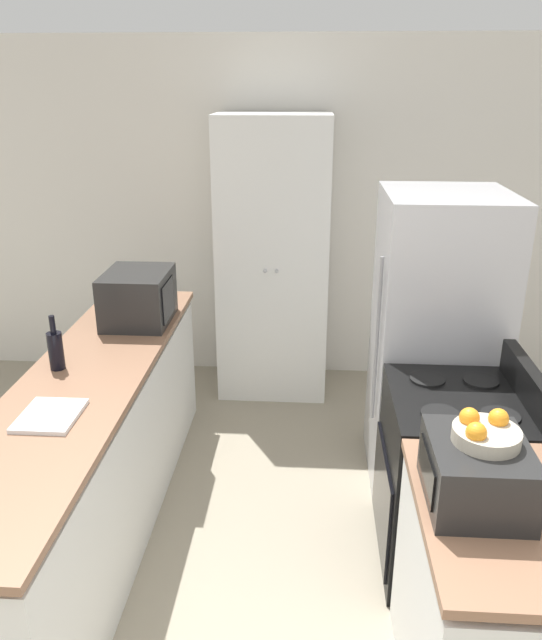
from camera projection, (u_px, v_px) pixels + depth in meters
wall_back at (285, 216)px, 4.84m from camera, size 7.00×0.06×2.60m
counter_left at (92, 459)px, 3.24m from camera, size 0.60×2.71×0.91m
counter_right at (490, 618)px, 2.28m from camera, size 0.60×0.88×0.91m
pantry_cabinet at (274, 260)px, 4.63m from camera, size 0.81×0.60×2.07m
stove at (452, 480)px, 3.03m from camera, size 0.66×0.71×1.07m
refrigerator at (435, 342)px, 3.60m from camera, size 0.70×0.75×1.73m
microwave at (138, 297)px, 3.73m from camera, size 0.38×0.46×0.31m
wine_bottle at (56, 349)px, 3.12m from camera, size 0.08×0.08×0.29m
toaster_oven at (476, 473)px, 2.13m from camera, size 0.34×0.39×0.23m
fruit_bowl at (485, 432)px, 2.09m from camera, size 0.23×0.23×0.10m
cutting_board at (50, 416)px, 2.69m from camera, size 0.25×0.29×0.02m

